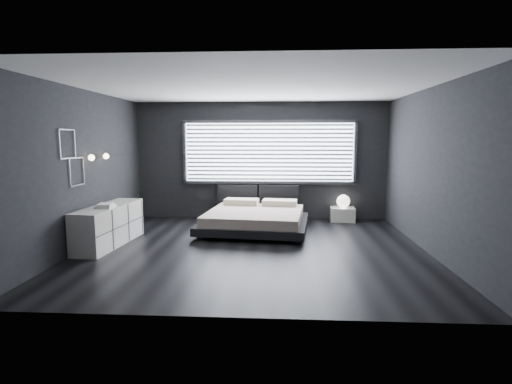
{
  "coord_description": "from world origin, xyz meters",
  "views": [
    {
      "loc": [
        0.46,
        -6.86,
        1.94
      ],
      "look_at": [
        0.0,
        0.85,
        0.9
      ],
      "focal_mm": 28.0,
      "sensor_mm": 36.0,
      "label": 1
    }
  ],
  "objects": [
    {
      "name": "sconce_far",
      "position": [
        -2.88,
        0.65,
        1.6
      ],
      "size": [
        0.18,
        0.11,
        0.11
      ],
      "color": "silver",
      "rests_on": "ground"
    },
    {
      "name": "dresser",
      "position": [
        -2.65,
        0.12,
        0.36
      ],
      "size": [
        0.66,
        1.86,
        0.73
      ],
      "color": "white",
      "rests_on": "ground"
    },
    {
      "name": "bed",
      "position": [
        -0.05,
        1.41,
        0.26
      ],
      "size": [
        2.36,
        2.27,
        0.56
      ],
      "color": "black",
      "rests_on": "ground"
    },
    {
      "name": "book_stack",
      "position": [
        -2.62,
        -0.07,
        0.76
      ],
      "size": [
        0.29,
        0.37,
        0.07
      ],
      "color": "silver",
      "rests_on": "dresser"
    },
    {
      "name": "headboard",
      "position": [
        -0.05,
        2.64,
        0.57
      ],
      "size": [
        1.96,
        0.16,
        0.52
      ],
      "color": "black",
      "rests_on": "ground"
    },
    {
      "name": "wall_art_lower",
      "position": [
        -2.98,
        -0.3,
        1.38
      ],
      "size": [
        0.01,
        0.48,
        0.48
      ],
      "color": "#47474C",
      "rests_on": "ground"
    },
    {
      "name": "window",
      "position": [
        0.2,
        2.7,
        1.61
      ],
      "size": [
        4.14,
        0.09,
        1.52
      ],
      "color": "white",
      "rests_on": "ground"
    },
    {
      "name": "wall_art_upper",
      "position": [
        -2.98,
        -0.55,
        1.85
      ],
      "size": [
        0.01,
        0.48,
        0.48
      ],
      "color": "#47474C",
      "rests_on": "ground"
    },
    {
      "name": "sconce_near",
      "position": [
        -2.88,
        0.05,
        1.6
      ],
      "size": [
        0.18,
        0.11,
        0.11
      ],
      "color": "silver",
      "rests_on": "ground"
    },
    {
      "name": "room",
      "position": [
        0.0,
        0.0,
        1.4
      ],
      "size": [
        6.04,
        6.0,
        2.8
      ],
      "color": "black",
      "rests_on": "ground"
    },
    {
      "name": "nightstand",
      "position": [
        1.94,
        2.5,
        0.16
      ],
      "size": [
        0.58,
        0.49,
        0.32
      ],
      "primitive_type": "cube",
      "rotation": [
        0.0,
        0.0,
        -0.05
      ],
      "color": "white",
      "rests_on": "ground"
    },
    {
      "name": "orb_lamp",
      "position": [
        1.95,
        2.48,
        0.48
      ],
      "size": [
        0.31,
        0.31,
        0.31
      ],
      "primitive_type": "sphere",
      "color": "white",
      "rests_on": "nightstand"
    }
  ]
}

